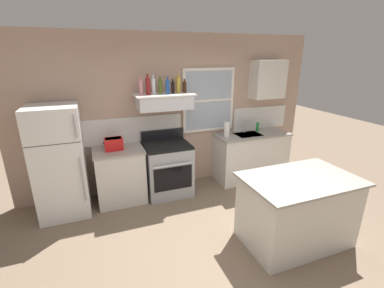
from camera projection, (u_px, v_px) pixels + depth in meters
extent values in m
plane|color=#7A6651|center=(231.00, 259.00, 3.21)|extent=(16.00, 16.00, 0.00)
cube|color=tan|center=(174.00, 113.00, 4.75)|extent=(5.40, 0.06, 2.70)
cube|color=silver|center=(109.00, 132.00, 4.39)|extent=(2.50, 0.02, 0.44)
cube|color=silver|center=(260.00, 118.00, 5.39)|extent=(1.20, 0.02, 0.44)
cube|color=white|center=(209.00, 100.00, 4.86)|extent=(1.00, 0.04, 1.15)
cube|color=#9EADBC|center=(209.00, 100.00, 4.85)|extent=(0.90, 0.01, 1.05)
cube|color=white|center=(209.00, 100.00, 4.84)|extent=(0.90, 0.02, 0.04)
cube|color=white|center=(60.00, 162.00, 3.93)|extent=(0.70, 0.68, 1.68)
cube|color=#333333|center=(53.00, 145.00, 3.50)|extent=(0.69, 0.00, 0.01)
cylinder|color=#A5A8AD|center=(83.00, 180.00, 3.75)|extent=(0.02, 0.02, 0.67)
cylinder|color=#A5A8AD|center=(75.00, 126.00, 3.50)|extent=(0.02, 0.02, 0.32)
cube|color=silver|center=(121.00, 176.00, 4.39)|extent=(0.76, 0.60, 0.88)
cube|color=#9E998E|center=(118.00, 150.00, 4.25)|extent=(0.79, 0.63, 0.03)
cube|color=red|center=(114.00, 144.00, 4.20)|extent=(0.28, 0.20, 0.19)
cube|color=black|center=(113.00, 139.00, 4.17)|extent=(0.24, 0.16, 0.01)
cube|color=black|center=(104.00, 143.00, 4.14)|extent=(0.02, 0.03, 0.02)
cube|color=#9EA0A5|center=(168.00, 170.00, 4.63)|extent=(0.76, 0.64, 0.87)
cube|color=black|center=(167.00, 145.00, 4.48)|extent=(0.76, 0.64, 0.04)
cube|color=black|center=(162.00, 135.00, 4.71)|extent=(0.76, 0.06, 0.18)
cube|color=black|center=(173.00, 179.00, 4.35)|extent=(0.65, 0.01, 0.40)
cylinder|color=silver|center=(174.00, 165.00, 4.24)|extent=(0.65, 0.03, 0.03)
cube|color=silver|center=(164.00, 102.00, 4.34)|extent=(0.88, 0.48, 0.22)
cube|color=#262628|center=(168.00, 109.00, 4.17)|extent=(0.75, 0.02, 0.04)
cube|color=white|center=(164.00, 94.00, 4.30)|extent=(0.96, 0.52, 0.02)
cylinder|color=#C67F84|center=(141.00, 88.00, 4.15)|extent=(0.07, 0.07, 0.22)
cylinder|color=#C67F84|center=(140.00, 79.00, 4.11)|extent=(0.03, 0.03, 0.06)
cylinder|color=maroon|center=(148.00, 86.00, 4.14)|extent=(0.07, 0.07, 0.26)
cylinder|color=maroon|center=(147.00, 76.00, 4.09)|extent=(0.03, 0.03, 0.06)
cylinder|color=silver|center=(153.00, 86.00, 4.22)|extent=(0.06, 0.06, 0.24)
cylinder|color=silver|center=(153.00, 76.00, 4.17)|extent=(0.03, 0.03, 0.06)
cylinder|color=#4C601E|center=(160.00, 87.00, 4.28)|extent=(0.06, 0.06, 0.22)
cylinder|color=#4C601E|center=(160.00, 78.00, 4.24)|extent=(0.03, 0.03, 0.05)
cylinder|color=#1E478C|center=(168.00, 87.00, 4.24)|extent=(0.07, 0.07, 0.21)
cylinder|color=#1E478C|center=(167.00, 79.00, 4.20)|extent=(0.03, 0.03, 0.05)
cylinder|color=black|center=(173.00, 88.00, 4.29)|extent=(0.06, 0.06, 0.19)
cylinder|color=black|center=(173.00, 80.00, 4.26)|extent=(0.02, 0.02, 0.05)
cylinder|color=#B29333|center=(178.00, 85.00, 4.37)|extent=(0.08, 0.08, 0.24)
cylinder|color=#B29333|center=(178.00, 76.00, 4.32)|extent=(0.03, 0.03, 0.06)
cylinder|color=#381E0F|center=(185.00, 87.00, 4.40)|extent=(0.06, 0.06, 0.18)
cylinder|color=#381E0F|center=(184.00, 80.00, 4.36)|extent=(0.03, 0.03, 0.04)
cube|color=silver|center=(250.00, 156.00, 5.24)|extent=(1.40, 0.60, 0.88)
cube|color=#9E998E|center=(252.00, 134.00, 5.09)|extent=(1.43, 0.63, 0.03)
cube|color=#B7BABC|center=(248.00, 135.00, 5.04)|extent=(0.48, 0.36, 0.01)
cylinder|color=silver|center=(245.00, 125.00, 5.11)|extent=(0.03, 0.03, 0.28)
cylinder|color=silver|center=(247.00, 120.00, 5.01)|extent=(0.02, 0.16, 0.02)
cylinder|color=white|center=(227.00, 129.00, 4.86)|extent=(0.11, 0.11, 0.27)
cylinder|color=#268C3F|center=(257.00, 127.00, 5.21)|extent=(0.06, 0.06, 0.18)
cube|color=silver|center=(296.00, 211.00, 3.41)|extent=(1.32, 0.82, 0.88)
cube|color=#9E998E|center=(301.00, 179.00, 3.27)|extent=(1.40, 0.90, 0.03)
cube|color=silver|center=(268.00, 79.00, 5.01)|extent=(0.64, 0.32, 0.70)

